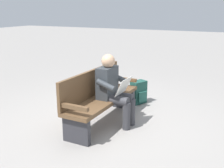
# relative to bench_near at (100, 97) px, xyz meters

# --- Properties ---
(ground_plane) EXTENTS (40.00, 40.00, 0.00)m
(ground_plane) POSITION_rel_bench_near_xyz_m (0.00, 0.07, -0.46)
(ground_plane) COLOR gray
(bench_near) EXTENTS (1.81, 0.52, 0.90)m
(bench_near) POSITION_rel_bench_near_xyz_m (0.00, 0.00, 0.00)
(bench_near) COLOR brown
(bench_near) RESTS_ON ground
(person_seated) EXTENTS (0.58, 0.58, 1.18)m
(person_seated) POSITION_rel_bench_near_xyz_m (-0.04, 0.23, 0.17)
(person_seated) COLOR #33383D
(person_seated) RESTS_ON ground
(backpack) EXTENTS (0.37, 0.32, 0.47)m
(backpack) POSITION_rel_bench_near_xyz_m (-1.20, 0.25, -0.23)
(backpack) COLOR #1E4C42
(backpack) RESTS_ON ground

